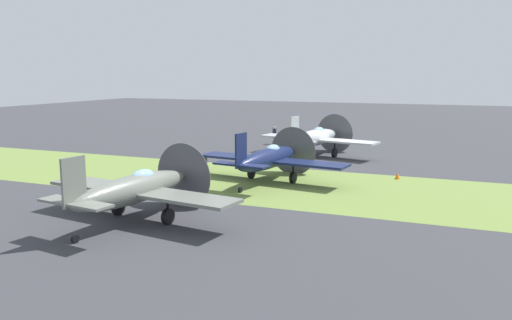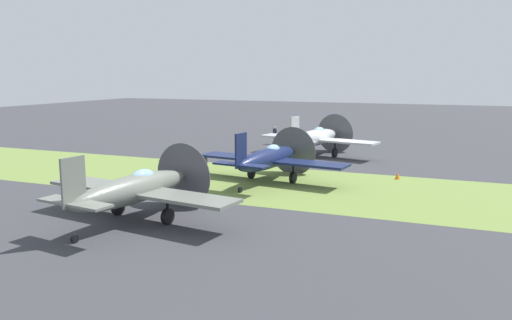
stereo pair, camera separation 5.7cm
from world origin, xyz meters
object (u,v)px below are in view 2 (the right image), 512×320
fuel_drum (203,162)px  runway_marker_cone (398,176)px  airplane_trail (136,189)px  ground_crew_chief (275,135)px  airplane_wingman (269,158)px  airplane_lead (316,138)px

fuel_drum → runway_marker_cone: bearing=4.6°
airplane_trail → ground_crew_chief: (-3.17, 27.33, -0.63)m
airplane_wingman → fuel_drum: size_ratio=11.33×
fuel_drum → airplane_trail: bearing=-74.9°
airplane_wingman → fuel_drum: (-6.21, 2.82, -1.06)m
airplane_wingman → fuel_drum: 6.90m
airplane_wingman → runway_marker_cone: airplane_wingman is taller
airplane_lead → airplane_trail: size_ratio=1.01×
airplane_lead → ground_crew_chief: size_ratio=6.06×
airplane_wingman → airplane_trail: airplane_trail is taller
airplane_lead → airplane_trail: 21.79m
airplane_lead → ground_crew_chief: airplane_lead is taller
airplane_wingman → fuel_drum: bearing=163.4°
airplane_wingman → airplane_trail: bearing=-95.9°
airplane_lead → ground_crew_chief: (-5.73, 5.69, -0.64)m
airplane_lead → airplane_trail: airplane_lead is taller
airplane_trail → airplane_wingman: bearing=84.3°
airplane_trail → ground_crew_chief: airplane_trail is taller
airplane_lead → airplane_wingman: bearing=-77.4°
airplane_trail → runway_marker_cone: (10.06, 14.52, -1.32)m
ground_crew_chief → fuel_drum: 13.93m
airplane_lead → fuel_drum: bearing=-114.5°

